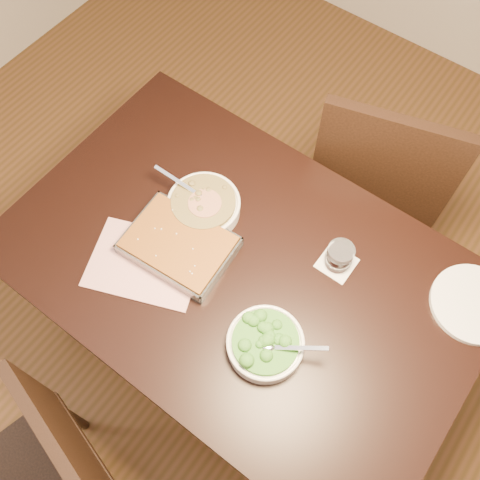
# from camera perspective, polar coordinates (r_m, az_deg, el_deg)

# --- Properties ---
(ground) EXTENTS (4.00, 4.00, 0.00)m
(ground) POSITION_cam_1_polar(r_m,az_deg,el_deg) (2.28, 0.07, -10.76)
(ground) COLOR #4A3115
(ground) RESTS_ON ground
(table) EXTENTS (1.40, 0.90, 0.75)m
(table) POSITION_cam_1_polar(r_m,az_deg,el_deg) (1.66, 0.10, -4.16)
(table) COLOR black
(table) RESTS_ON ground
(magazine_a) EXTENTS (0.39, 0.34, 0.01)m
(magazine_a) POSITION_cam_1_polar(r_m,az_deg,el_deg) (1.60, -10.07, -2.44)
(magazine_a) COLOR #B23345
(magazine_a) RESTS_ON table
(coaster) EXTENTS (0.10, 0.10, 0.00)m
(coaster) POSITION_cam_1_polar(r_m,az_deg,el_deg) (1.60, 10.27, -2.44)
(coaster) COLOR white
(coaster) RESTS_ON table
(stew_bowl) EXTENTS (0.25, 0.23, 0.09)m
(stew_bowl) POSITION_cam_1_polar(r_m,az_deg,el_deg) (1.64, -3.89, 3.72)
(stew_bowl) COLOR white
(stew_bowl) RESTS_ON table
(broccoli_bowl) EXTENTS (0.22, 0.21, 0.08)m
(broccoli_bowl) POSITION_cam_1_polar(r_m,az_deg,el_deg) (1.46, 2.72, -10.97)
(broccoli_bowl) COLOR white
(broccoli_bowl) RESTS_ON table
(baking_dish) EXTENTS (0.32, 0.25, 0.06)m
(baking_dish) POSITION_cam_1_polar(r_m,az_deg,el_deg) (1.59, -6.52, -0.56)
(baking_dish) COLOR silver
(baking_dish) RESTS_ON table
(wine_tumbler) EXTENTS (0.08, 0.08, 0.09)m
(wine_tumbler) POSITION_cam_1_polar(r_m,az_deg,el_deg) (1.56, 10.55, -1.71)
(wine_tumbler) COLOR black
(wine_tumbler) RESTS_ON coaster
(dinner_plate) EXTENTS (0.24, 0.24, 0.02)m
(dinner_plate) POSITION_cam_1_polar(r_m,az_deg,el_deg) (1.66, 23.61, -6.27)
(dinner_plate) COLOR white
(dinner_plate) RESTS_ON table
(chair_near) EXTENTS (0.47, 0.47, 0.82)m
(chair_near) POSITION_cam_1_polar(r_m,az_deg,el_deg) (1.82, -19.79, -21.68)
(chair_near) COLOR black
(chair_near) RESTS_ON ground
(chair_far) EXTENTS (0.57, 0.57, 0.98)m
(chair_far) POSITION_cam_1_polar(r_m,az_deg,el_deg) (2.05, 14.59, 6.91)
(chair_far) COLOR black
(chair_far) RESTS_ON ground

